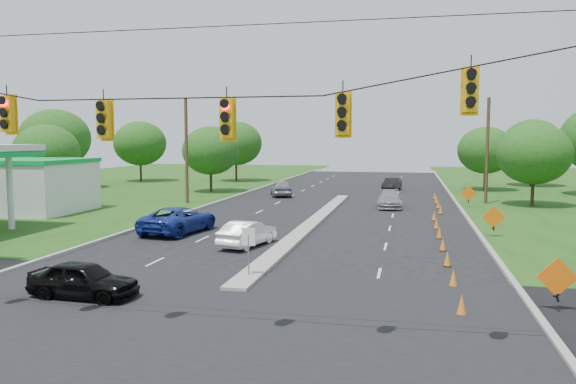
# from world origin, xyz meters

# --- Properties ---
(ground) EXTENTS (160.00, 160.00, 0.00)m
(ground) POSITION_xyz_m (0.00, 0.00, 0.00)
(ground) COLOR black
(ground) RESTS_ON ground
(cross_street) EXTENTS (160.00, 14.00, 0.02)m
(cross_street) POSITION_xyz_m (0.00, 0.00, 0.00)
(cross_street) COLOR black
(cross_street) RESTS_ON ground
(curb_left) EXTENTS (0.25, 110.00, 0.16)m
(curb_left) POSITION_xyz_m (-10.10, 30.00, 0.00)
(curb_left) COLOR gray
(curb_left) RESTS_ON ground
(curb_right) EXTENTS (0.25, 110.00, 0.16)m
(curb_right) POSITION_xyz_m (10.10, 30.00, 0.00)
(curb_right) COLOR gray
(curb_right) RESTS_ON ground
(median) EXTENTS (1.00, 34.00, 0.18)m
(median) POSITION_xyz_m (0.00, 21.00, 0.00)
(median) COLOR gray
(median) RESTS_ON ground
(median_sign) EXTENTS (0.55, 0.06, 2.05)m
(median_sign) POSITION_xyz_m (0.00, 6.00, 1.46)
(median_sign) COLOR gray
(median_sign) RESTS_ON ground
(signal_span) EXTENTS (25.60, 0.32, 9.00)m
(signal_span) POSITION_xyz_m (-0.05, -1.00, 4.97)
(signal_span) COLOR #422D1C
(signal_span) RESTS_ON ground
(utility_pole_far_left) EXTENTS (0.28, 0.28, 9.00)m
(utility_pole_far_left) POSITION_xyz_m (-12.50, 30.00, 4.50)
(utility_pole_far_left) COLOR #422D1C
(utility_pole_far_left) RESTS_ON ground
(utility_pole_far_right) EXTENTS (0.28, 0.28, 9.00)m
(utility_pole_far_right) POSITION_xyz_m (12.50, 35.00, 4.50)
(utility_pole_far_right) COLOR #422D1C
(utility_pole_far_right) RESTS_ON ground
(cone_0) EXTENTS (0.32, 0.32, 0.70)m
(cone_0) POSITION_xyz_m (7.82, 3.00, 0.35)
(cone_0) COLOR orange
(cone_0) RESTS_ON ground
(cone_1) EXTENTS (0.32, 0.32, 0.70)m
(cone_1) POSITION_xyz_m (7.82, 6.50, 0.35)
(cone_1) COLOR orange
(cone_1) RESTS_ON ground
(cone_2) EXTENTS (0.32, 0.32, 0.70)m
(cone_2) POSITION_xyz_m (7.82, 10.00, 0.35)
(cone_2) COLOR orange
(cone_2) RESTS_ON ground
(cone_3) EXTENTS (0.32, 0.32, 0.70)m
(cone_3) POSITION_xyz_m (7.82, 13.50, 0.35)
(cone_3) COLOR orange
(cone_3) RESTS_ON ground
(cone_4) EXTENTS (0.32, 0.32, 0.70)m
(cone_4) POSITION_xyz_m (7.82, 17.00, 0.35)
(cone_4) COLOR orange
(cone_4) RESTS_ON ground
(cone_5) EXTENTS (0.32, 0.32, 0.70)m
(cone_5) POSITION_xyz_m (7.82, 20.50, 0.35)
(cone_5) COLOR orange
(cone_5) RESTS_ON ground
(cone_6) EXTENTS (0.32, 0.32, 0.70)m
(cone_6) POSITION_xyz_m (7.82, 24.00, 0.35)
(cone_6) COLOR orange
(cone_6) RESTS_ON ground
(cone_7) EXTENTS (0.32, 0.32, 0.70)m
(cone_7) POSITION_xyz_m (8.42, 27.50, 0.35)
(cone_7) COLOR orange
(cone_7) RESTS_ON ground
(cone_8) EXTENTS (0.32, 0.32, 0.70)m
(cone_8) POSITION_xyz_m (8.42, 31.00, 0.35)
(cone_8) COLOR orange
(cone_8) RESTS_ON ground
(cone_9) EXTENTS (0.32, 0.32, 0.70)m
(cone_9) POSITION_xyz_m (8.42, 34.50, 0.35)
(cone_9) COLOR orange
(cone_9) RESTS_ON ground
(cone_10) EXTENTS (0.32, 0.32, 0.70)m
(cone_10) POSITION_xyz_m (8.42, 38.00, 0.35)
(cone_10) COLOR orange
(cone_10) RESTS_ON ground
(work_sign_0) EXTENTS (1.27, 0.58, 1.37)m
(work_sign_0) POSITION_xyz_m (10.80, 4.00, 1.09)
(work_sign_0) COLOR black
(work_sign_0) RESTS_ON ground
(work_sign_1) EXTENTS (1.27, 0.58, 1.37)m
(work_sign_1) POSITION_xyz_m (10.80, 18.00, 1.09)
(work_sign_1) COLOR black
(work_sign_1) RESTS_ON ground
(work_sign_2) EXTENTS (1.27, 0.58, 1.37)m
(work_sign_2) POSITION_xyz_m (10.80, 32.00, 1.09)
(work_sign_2) COLOR black
(work_sign_2) RESTS_ON ground
(tree_2) EXTENTS (5.88, 5.88, 6.86)m
(tree_2) POSITION_xyz_m (-26.00, 30.00, 4.34)
(tree_2) COLOR black
(tree_2) RESTS_ON ground
(tree_3) EXTENTS (7.56, 7.56, 8.82)m
(tree_3) POSITION_xyz_m (-32.00, 40.00, 5.58)
(tree_3) COLOR black
(tree_3) RESTS_ON ground
(tree_4) EXTENTS (6.72, 6.72, 7.84)m
(tree_4) POSITION_xyz_m (-28.00, 52.00, 4.96)
(tree_4) COLOR black
(tree_4) RESTS_ON ground
(tree_5) EXTENTS (5.88, 5.88, 6.86)m
(tree_5) POSITION_xyz_m (-14.00, 40.00, 4.34)
(tree_5) COLOR black
(tree_5) RESTS_ON ground
(tree_6) EXTENTS (6.72, 6.72, 7.84)m
(tree_6) POSITION_xyz_m (-16.00, 55.00, 4.96)
(tree_6) COLOR black
(tree_6) RESTS_ON ground
(tree_9) EXTENTS (5.88, 5.88, 6.86)m
(tree_9) POSITION_xyz_m (16.00, 34.00, 4.34)
(tree_9) COLOR black
(tree_9) RESTS_ON ground
(tree_11) EXTENTS (6.72, 6.72, 7.84)m
(tree_11) POSITION_xyz_m (20.00, 55.00, 4.96)
(tree_11) COLOR black
(tree_11) RESTS_ON ground
(tree_12) EXTENTS (5.88, 5.88, 6.86)m
(tree_12) POSITION_xyz_m (14.00, 48.00, 4.34)
(tree_12) COLOR black
(tree_12) RESTS_ON ground
(black_sedan) EXTENTS (3.93, 1.74, 1.31)m
(black_sedan) POSITION_xyz_m (-4.84, 2.19, 0.66)
(black_sedan) COLOR black
(black_sedan) RESTS_ON ground
(white_sedan) EXTENTS (2.30, 4.24, 1.33)m
(white_sedan) POSITION_xyz_m (-2.00, 12.63, 0.66)
(white_sedan) COLOR white
(white_sedan) RESTS_ON ground
(blue_pickup) EXTENTS (3.41, 5.95, 1.56)m
(blue_pickup) POSITION_xyz_m (-7.14, 15.77, 0.78)
(blue_pickup) COLOR navy
(blue_pickup) RESTS_ON ground
(silver_car_far) EXTENTS (2.16, 4.77, 1.36)m
(silver_car_far) POSITION_xyz_m (4.58, 30.70, 0.68)
(silver_car_far) COLOR gray
(silver_car_far) RESTS_ON ground
(silver_car_oncoming) EXTENTS (3.18, 4.97, 1.58)m
(silver_car_oncoming) POSITION_xyz_m (-6.04, 37.91, 0.79)
(silver_car_oncoming) COLOR gray
(silver_car_oncoming) RESTS_ON ground
(dark_car_receding) EXTENTS (2.11, 4.25, 1.34)m
(dark_car_receding) POSITION_xyz_m (4.27, 46.59, 0.67)
(dark_car_receding) COLOR black
(dark_car_receding) RESTS_ON ground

